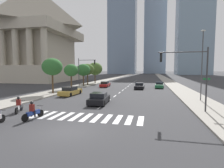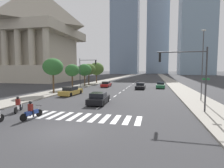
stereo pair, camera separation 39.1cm
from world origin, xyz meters
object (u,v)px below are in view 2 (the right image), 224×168
Objects in this scene: street_tree_second at (72,70)px; street_tree_fifth at (96,69)px; sedan_green_4 at (161,85)px; street_lamp_east at (203,61)px; motorcycle_third at (31,112)px; street_tree_fourth at (89,69)px; sedan_gold_1 at (71,91)px; sedan_red_0 at (106,84)px; street_tree_nearest at (53,67)px; street_tree_third at (85,70)px; motorcycle_lead at (18,106)px; sedan_black_2 at (99,99)px; sedan_black_3 at (140,86)px; traffic_signal_near at (187,68)px; traffic_signal_far at (86,68)px.

street_tree_fifth is (0.00, 15.41, 0.38)m from street_tree_second.
street_lamp_east is at bearing 19.60° from sedan_green_4.
street_tree_fourth reaches higher than motorcycle_third.
street_tree_second reaches higher than sedan_gold_1.
street_tree_nearest is at bearing 155.98° from sedan_red_0.
street_tree_nearest is at bearing -90.00° from street_tree_third.
motorcycle_third is at bearing -146.20° from motorcycle_lead.
street_tree_second is (-9.66, 12.99, 3.22)m from sedan_black_2.
sedan_black_2 reaches higher than sedan_black_3.
sedan_black_2 is (3.39, 7.30, 0.02)m from motorcycle_third.
sedan_black_3 is at bearing -47.49° from motorcycle_lead.
traffic_signal_near is at bearing -113.96° from sedan_gold_1.
sedan_green_4 is 0.54× the size of street_lamp_east.
sedan_gold_1 is 14.65m from street_tree_third.
traffic_signal_near is 1.10× the size of street_tree_fourth.
traffic_signal_near is at bearing -150.53° from sedan_red_0.
street_tree_second is 0.95× the size of street_tree_third.
motorcycle_lead is 11.17m from sedan_gold_1.
motorcycle_third is at bearing 151.82° from sedan_black_2.
street_lamp_east is at bearing -22.19° from street_tree_second.
sedan_black_3 is at bearing -6.00° from motorcycle_third.
street_tree_fifth is at bearing -18.30° from motorcycle_lead.
street_lamp_east reaches higher than street_tree_fifth.
traffic_signal_near is (9.23, -2.15, 3.57)m from sedan_black_2.
street_tree_fourth reaches higher than street_tree_second.
traffic_signal_far reaches higher than street_tree_fourth.
street_tree_fourth reaches higher than motorcycle_lead.
street_tree_fifth is (-1.76, 12.51, -0.17)m from traffic_signal_far.
sedan_gold_1 is 0.83× the size of street_tree_fifth.
street_tree_third is (-21.69, 15.35, -1.20)m from street_lamp_east.
sedan_red_0 is 0.95× the size of sedan_gold_1.
traffic_signal_far is 23.14m from street_lamp_east.
motorcycle_third is 0.48× the size of sedan_black_3.
sedan_gold_1 reaches higher than sedan_black_2.
traffic_signal_far reaches higher than sedan_gold_1.
motorcycle_lead reaches higher than sedan_red_0.
sedan_black_2 is 0.96× the size of sedan_black_3.
street_tree_fourth is at bearing 105.47° from traffic_signal_far.
street_tree_third is at bearing -48.88° from traffic_signal_near.
sedan_black_2 is 0.74× the size of street_tree_fifth.
traffic_signal_far is (-15.69, -4.10, 3.80)m from sedan_green_4.
traffic_signal_far is 6.62m from street_tree_fourth.
sedan_green_4 is 17.78m from street_tree_third.
sedan_red_0 is 0.87× the size of street_tree_fourth.
sedan_red_0 is at bearing -59.13° from street_tree_fifth.
traffic_signal_far is 4.04m from street_tree_third.
street_tree_nearest is (-5.27, -13.46, 3.84)m from sedan_red_0.
street_tree_third is at bearing 23.05° from sedan_black_2.
street_tree_fifth is at bearing 131.80° from street_lamp_east.
sedan_black_2 is 18.14m from traffic_signal_far.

